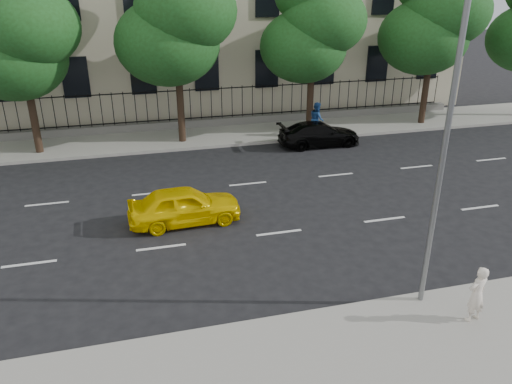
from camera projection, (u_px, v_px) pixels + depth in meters
ground at (303, 271)px, 14.90m from camera, size 120.00×120.00×0.00m
near_sidewalk at (363, 362)px, 11.32m from camera, size 60.00×4.00×0.15m
far_sidewalk at (218, 135)px, 27.28m from camera, size 60.00×4.00×0.15m
lane_markings at (262, 206)px, 19.11m from camera, size 49.60×4.62×0.01m
iron_fence at (212, 117)px, 28.56m from camera, size 30.00×0.50×2.20m
street_light at (436, 112)px, 11.84m from camera, size 0.25×3.32×8.05m
tree_b at (19, 30)px, 22.34m from camera, size 5.53×5.12×8.97m
tree_c at (175, 14)px, 23.72m from camera, size 5.89×5.50×9.80m
tree_d at (313, 23)px, 25.57m from camera, size 5.34×4.94×8.84m
tree_e at (435, 13)px, 27.03m from camera, size 5.71×5.31×9.46m
yellow_taxi at (184, 205)px, 17.57m from camera, size 4.01×1.77×1.34m
black_sedan at (319, 134)px, 25.62m from camera, size 4.24×1.73×1.23m
woman_near at (477, 294)px, 12.28m from camera, size 0.62×0.47×1.53m
pedestrian_far at (317, 119)px, 26.65m from camera, size 0.74×0.92×1.79m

